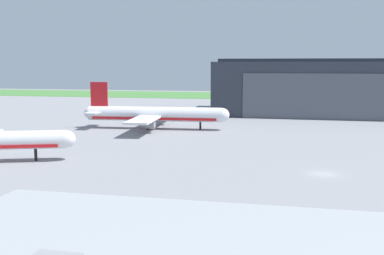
{
  "coord_description": "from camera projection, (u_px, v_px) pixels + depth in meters",
  "views": [
    {
      "loc": [
        -6.57,
        -76.1,
        18.21
      ],
      "look_at": [
        -26.7,
        20.45,
        4.21
      ],
      "focal_mm": 42.19,
      "sensor_mm": 36.0,
      "label": 1
    }
  ],
  "objects": [
    {
      "name": "airliner_far_right",
      "position": [
        155.0,
        115.0,
        126.46
      ],
      "size": [
        41.63,
        35.93,
        13.06
      ],
      "color": "silver",
      "rests_on": "ground_plane"
    },
    {
      "name": "ground_plane",
      "position": [
        324.0,
        174.0,
        74.99
      ],
      "size": [
        440.0,
        440.0,
        0.0
      ],
      "primitive_type": "plane",
      "color": "gray"
    },
    {
      "name": "maintenance_hangar",
      "position": [
        344.0,
        88.0,
        164.15
      ],
      "size": [
        91.57,
        42.18,
        20.04
      ],
      "color": "#2D333D",
      "rests_on": "ground_plane"
    },
    {
      "name": "grass_field_strip",
      "position": [
        298.0,
        96.0,
        251.06
      ],
      "size": [
        440.0,
        56.0,
        0.08
      ],
      "primitive_type": "cube",
      "color": "#467E3C",
      "rests_on": "ground_plane"
    }
  ]
}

